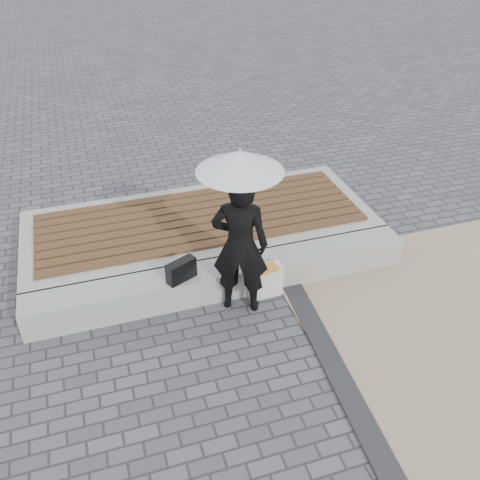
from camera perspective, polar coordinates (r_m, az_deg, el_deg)
name	(u,v)px	position (r m, az deg, el deg)	size (l,w,h in m)	color
ground	(266,380)	(5.95, 2.79, -14.79)	(80.00, 80.00, 0.00)	#4F5055
edging_band	(350,398)	(5.88, 11.71, -16.21)	(0.25, 5.20, 0.04)	#29292B
seating_ledge	(224,278)	(6.91, -1.75, -4.11)	(5.00, 0.45, 0.40)	#A6A6A1
timber_platform	(201,230)	(7.86, -4.22, 1.07)	(5.00, 2.00, 0.40)	#AEAFA9
timber_decking	(200,217)	(7.74, -4.29, 2.43)	(4.60, 1.60, 0.04)	brown
woman	(240,245)	(6.24, 0.00, -0.57)	(0.67, 0.44, 1.85)	black
parasol	(240,161)	(5.69, 0.00, 8.44)	(0.96, 0.96, 1.23)	#B8B8BD
handbag	(181,270)	(6.53, -6.32, -3.27)	(0.38, 0.14, 0.27)	black
canvas_tote	(265,281)	(6.83, 2.68, -4.37)	(0.43, 0.18, 0.46)	silver
magazine	(267,268)	(6.65, 2.88, -3.06)	(0.29, 0.21, 0.01)	red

